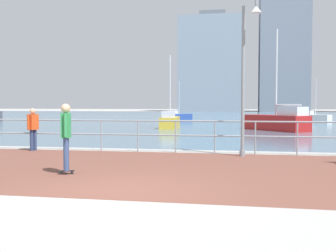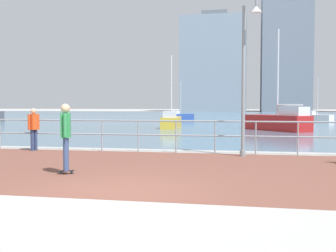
{
  "view_description": "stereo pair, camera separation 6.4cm",
  "coord_description": "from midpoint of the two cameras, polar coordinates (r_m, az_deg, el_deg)",
  "views": [
    {
      "loc": [
        2.45,
        -7.65,
        1.72
      ],
      "look_at": [
        0.23,
        4.06,
        1.1
      ],
      "focal_mm": 43.73,
      "sensor_mm": 36.0,
      "label": 1
    },
    {
      "loc": [
        2.51,
        -7.63,
        1.72
      ],
      "look_at": [
        0.23,
        4.06,
        1.1
      ],
      "focal_mm": 43.73,
      "sensor_mm": 36.0,
      "label": 2
    }
  ],
  "objects": [
    {
      "name": "ground",
      "position": [
        47.74,
        7.71,
        0.89
      ],
      "size": [
        220.0,
        220.0,
        0.0
      ],
      "primitive_type": "plane",
      "color": "#ADAAA5"
    },
    {
      "name": "harbor_water",
      "position": [
        59.49,
        8.3,
        1.3
      ],
      "size": [
        180.0,
        88.0,
        0.0
      ],
      "primitive_type": "cube",
      "color": "slate",
      "rests_on": "ground"
    },
    {
      "name": "bystander",
      "position": [
        16.12,
        -18.41,
        0.01
      ],
      "size": [
        0.33,
        0.55,
        1.59
      ],
      "color": "navy",
      "rests_on": "ground"
    },
    {
      "name": "waterfront_railing",
      "position": [
        14.65,
        0.94,
        -0.61
      ],
      "size": [
        25.25,
        0.06,
        1.17
      ],
      "color": "#8C99A3",
      "rests_on": "ground"
    },
    {
      "name": "sailboat_yellow",
      "position": [
        28.12,
        14.99,
        0.68
      ],
      "size": [
        4.25,
        4.58,
        6.72
      ],
      "color": "#B21E1E",
      "rests_on": "ground"
    },
    {
      "name": "skateboarder",
      "position": [
        10.4,
        -14.21,
        -0.8
      ],
      "size": [
        0.41,
        0.54,
        1.75
      ],
      "color": "black",
      "rests_on": "ground"
    },
    {
      "name": "brick_paving",
      "position": [
        11.11,
        -2.34,
        -5.92
      ],
      "size": [
        28.0,
        7.45,
        0.01
      ],
      "primitive_type": "cube",
      "color": "brown",
      "rests_on": "ground"
    },
    {
      "name": "sailboat_blue",
      "position": [
        45.45,
        19.68,
        1.18
      ],
      "size": [
        3.1,
        2.82,
        4.51
      ],
      "color": "white",
      "rests_on": "ground"
    },
    {
      "name": "tower_brick",
      "position": [
        109.45,
        6.23,
        8.4
      ],
      "size": [
        16.33,
        16.16,
        25.82
      ],
      "color": "#8493A3",
      "rests_on": "ground"
    },
    {
      "name": "tower_steel",
      "position": [
        108.29,
        15.77,
        10.07
      ],
      "size": [
        11.83,
        12.39,
        32.23
      ],
      "color": "slate",
      "rests_on": "ground"
    },
    {
      "name": "lamppost",
      "position": [
        13.77,
        10.78,
        8.56
      ],
      "size": [
        0.66,
        0.66,
        5.55
      ],
      "color": "gray",
      "rests_on": "ground"
    },
    {
      "name": "sailboat_red",
      "position": [
        30.04,
        0.2,
        0.68
      ],
      "size": [
        1.47,
        3.88,
        5.35
      ],
      "color": "gold",
      "rests_on": "ground"
    },
    {
      "name": "sailboat_teal",
      "position": [
        46.54,
        1.4,
        1.38
      ],
      "size": [
        2.88,
        2.94,
        4.41
      ],
      "color": "#284799",
      "rests_on": "ground"
    }
  ]
}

